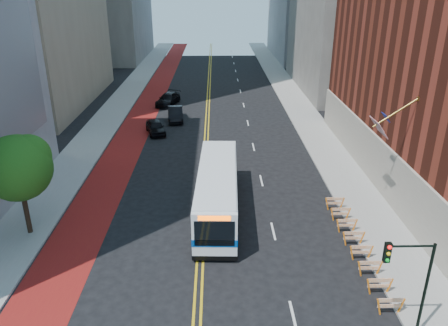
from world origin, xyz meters
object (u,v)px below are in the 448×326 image
object	(u,v)px
car_a	(155,127)
street_tree	(19,165)
car_b	(175,114)
traffic_signal	(409,272)
transit_bus	(217,190)
car_c	(168,99)

from	to	relation	value
car_a	street_tree	bearing A→B (deg)	-122.89
car_b	traffic_signal	bearing A→B (deg)	-75.04
traffic_signal	transit_bus	world-z (taller)	traffic_signal
car_a	car_b	size ratio (longest dim) A/B	0.88
car_b	car_c	bearing A→B (deg)	96.51
car_c	car_b	bearing A→B (deg)	-61.80
street_tree	car_c	distance (m)	33.18
transit_bus	car_a	size ratio (longest dim) A/B	2.91
car_c	transit_bus	bearing A→B (deg)	-61.89
street_tree	transit_bus	distance (m)	13.02
transit_bus	car_b	distance (m)	23.00
car_a	car_b	world-z (taller)	car_b
street_tree	car_b	world-z (taller)	street_tree
traffic_signal	car_b	size ratio (longest dim) A/B	1.05
street_tree	car_b	bearing A→B (deg)	73.47
street_tree	traffic_signal	distance (m)	22.79
transit_bus	car_a	distance (m)	18.90
transit_bus	car_a	bearing A→B (deg)	112.62
street_tree	traffic_signal	world-z (taller)	street_tree
street_tree	traffic_signal	size ratio (longest dim) A/B	1.32
transit_bus	car_b	xyz separation A→B (m)	(-4.87, 22.45, -0.97)
transit_bus	car_c	xyz separation A→B (m)	(-6.45, 29.68, -1.01)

